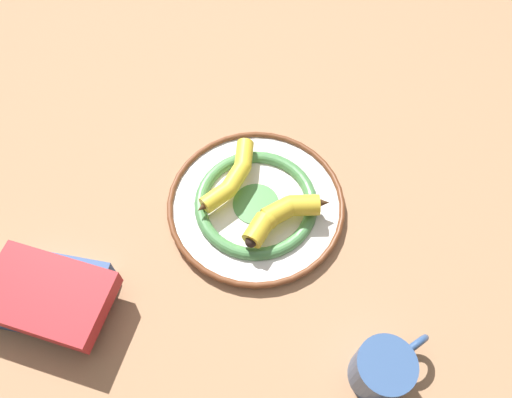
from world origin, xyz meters
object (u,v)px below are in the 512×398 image
Objects in this scene: coffee_mug at (383,369)px; banana_b at (232,178)px; banana_a at (282,214)px; book_stack at (48,295)px; decorative_bowl at (256,204)px.

banana_b is at bearing 92.05° from coffee_mug.
banana_a reaches higher than banana_b.
banana_b is at bearing -71.34° from banana_a.
book_stack is 1.78× the size of coffee_mug.
coffee_mug is at bearing 88.41° from banana_a.
banana_b is 0.43m from coffee_mug.
banana_a reaches higher than decorative_bowl.
banana_b reaches higher than decorative_bowl.
banana_a is 0.12m from banana_b.
banana_a is at bearing -151.12° from book_stack.
banana_a is at bearing 71.32° from decorative_bowl.
banana_a is (0.02, 0.06, 0.04)m from decorative_bowl.
decorative_bowl is at bearing -102.47° from banana_b.
decorative_bowl is at bearing 89.61° from coffee_mug.
coffee_mug is (0.21, 0.30, 0.03)m from decorative_bowl.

